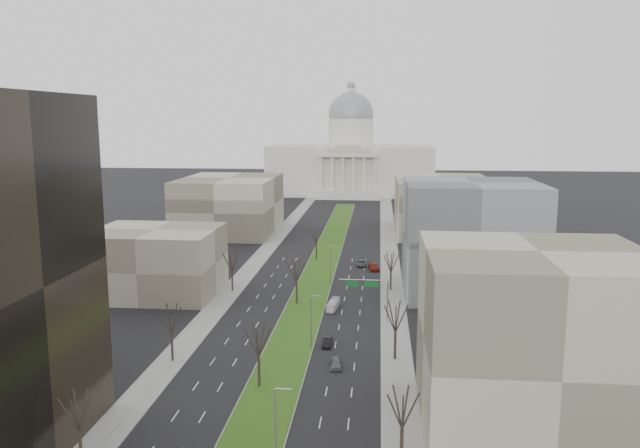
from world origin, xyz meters
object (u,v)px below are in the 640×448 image
Objects in this scene: car_red at (373,267)px; car_grey_near at (336,363)px; car_black at (327,342)px; car_grey_far at (361,263)px; box_van at (333,305)px.

car_grey_near is at bearing -104.10° from car_red.
car_grey_far reaches higher than car_black.
car_black is at bearing -107.03° from car_red.
car_red reaches higher than car_grey_far.
car_red is 5.07m from car_grey_far.
car_black is 57.50m from car_grey_far.
car_red is at bearing 83.41° from car_black.
box_van is at bearing -112.32° from car_red.
box_van reaches higher than car_black.
car_grey_near is 0.76× the size of car_red.
box_van is (-2.56, 29.06, 0.25)m from car_grey_near.
car_red is at bearing -54.45° from car_grey_far.
box_van is (-0.52, 20.10, 0.28)m from car_black.
car_grey_far is 0.75× the size of box_van.
car_black is at bearing -81.63° from box_van.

